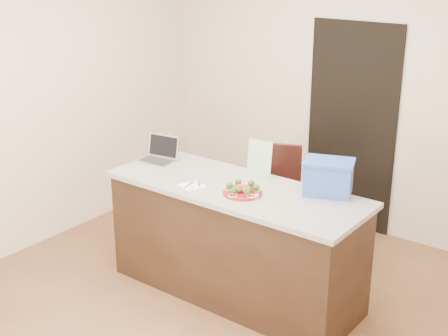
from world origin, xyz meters
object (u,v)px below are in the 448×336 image
Objects in this scene: napkin at (192,186)px; blue_box at (328,177)px; laptop at (159,154)px; yogurt_bottle at (257,197)px; plate at (243,192)px; chair at (268,194)px; island at (235,241)px.

blue_box is at bearing 28.79° from napkin.
laptop reaches higher than napkin.
yogurt_bottle is 0.15× the size of blue_box.
blue_box is (0.35, 0.42, 0.10)m from yogurt_bottle.
plate is 0.41m from napkin.
laptop is 0.76× the size of blue_box.
yogurt_bottle is at bearing 7.68° from napkin.
laptop is 0.32× the size of chair.
island is 0.57m from yogurt_bottle.
laptop is at bearing 169.12° from yogurt_bottle.
island is at bearing 144.89° from plate.
blue_box reaches higher than island.
plate is at bearing -17.97° from laptop.
plate is 0.15m from yogurt_bottle.
chair is (-0.44, 0.84, -0.37)m from yogurt_bottle.
yogurt_bottle is 0.55m from blue_box.
island is at bearing -13.63° from laptop.
island is 6.35× the size of laptop.
blue_box is (0.63, 0.29, 0.59)m from island.
chair is at bearing 103.00° from island.
laptop reaches higher than plate.
laptop is at bearing -161.89° from chair.
laptop is at bearing 154.09° from napkin.
chair is (0.71, 0.62, -0.40)m from laptop.
island is 2.02× the size of chair.
blue_box is (0.50, 0.38, 0.12)m from plate.
chair is at bearing 83.74° from napkin.
blue_box reaches higher than plate.
yogurt_bottle is (0.28, -0.13, 0.48)m from island.
laptop is 1.51m from blue_box.
laptop is (-1.15, 0.22, 0.03)m from yogurt_bottle.
chair is (0.10, 0.91, -0.34)m from napkin.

